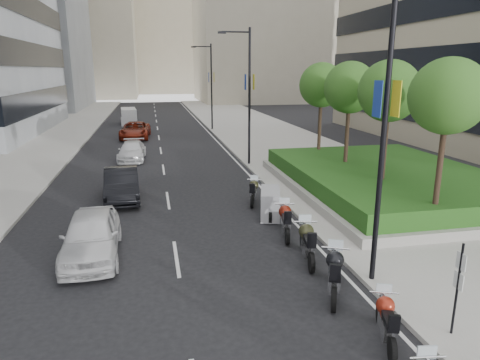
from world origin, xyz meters
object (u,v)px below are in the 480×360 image
object	(u,v)px
parking_sign	(458,285)
car_b	(122,184)
motorcycle_3	(307,242)
car_a	(91,235)
car_c	(132,151)
car_d	(135,130)
delivery_van	(129,117)
motorcycle_2	(335,273)
lamp_post_0	(380,118)
motorcycle_5	(270,203)
motorcycle_6	(253,191)
motorcycle_4	(285,220)
lamp_post_2	(210,83)
lamp_post_1	(247,90)
motorcycle_1	(386,320)

from	to	relation	value
parking_sign	car_b	world-z (taller)	parking_sign
motorcycle_3	car_a	bearing A→B (deg)	87.25
car_c	car_d	world-z (taller)	car_d
delivery_van	motorcycle_2	bearing A→B (deg)	-84.68
lamp_post_0	motorcycle_5	world-z (taller)	lamp_post_0
motorcycle_6	motorcycle_4	bearing A→B (deg)	-159.07
car_a	car_d	distance (m)	27.24
lamp_post_0	motorcycle_6	world-z (taller)	lamp_post_0
car_a	car_b	xyz separation A→B (m)	(0.61, 6.93, -0.02)
parking_sign	car_d	xyz separation A→B (m)	(-8.49, 33.97, -0.67)
car_b	delivery_van	world-z (taller)	delivery_van
motorcycle_4	car_b	xyz separation A→B (m)	(-6.61, 6.41, 0.15)
car_b	car_c	world-z (taller)	car_b
lamp_post_2	motorcycle_4	size ratio (longest dim) A/B	3.84
motorcycle_4	motorcycle_5	distance (m)	2.31
delivery_van	car_a	bearing A→B (deg)	-94.16
car_a	car_b	world-z (taller)	car_a
motorcycle_2	motorcycle_5	bearing A→B (deg)	23.85
car_c	delivery_van	world-z (taller)	delivery_van
motorcycle_2	motorcycle_3	xyz separation A→B (m)	(0.04, 2.36, -0.01)
lamp_post_1	motorcycle_3	xyz separation A→B (m)	(-1.24, -15.05, -4.41)
lamp_post_2	car_d	xyz separation A→B (m)	(-7.83, -4.03, -4.28)
lamp_post_0	car_c	world-z (taller)	lamp_post_0
motorcycle_5	car_d	xyz separation A→B (m)	(-6.57, 24.41, 0.17)
lamp_post_1	car_b	size ratio (longest dim) A/B	1.91
motorcycle_6	car_c	size ratio (longest dim) A/B	0.47
lamp_post_2	car_b	distance (m)	25.94
parking_sign	motorcycle_2	size ratio (longest dim) A/B	1.08
motorcycle_3	lamp_post_0	bearing A→B (deg)	-136.40
motorcycle_3	motorcycle_5	bearing A→B (deg)	11.38
motorcycle_6	car_d	xyz separation A→B (m)	(-6.32, 22.26, 0.20)
parking_sign	motorcycle_1	size ratio (longest dim) A/B	1.23
motorcycle_4	car_d	bearing A→B (deg)	25.90
motorcycle_5	motorcycle_2	bearing A→B (deg)	-165.02
delivery_van	car_d	bearing A→B (deg)	-89.45
lamp_post_0	motorcycle_3	xyz separation A→B (m)	(-1.24, 1.95, -4.41)
lamp_post_2	motorcycle_4	bearing A→B (deg)	-92.40
lamp_post_2	car_d	bearing A→B (deg)	-152.75
motorcycle_5	motorcycle_4	bearing A→B (deg)	-165.50
motorcycle_3	motorcycle_6	size ratio (longest dim) A/B	1.16
parking_sign	motorcycle_1	distance (m)	1.87
car_a	delivery_van	bearing A→B (deg)	88.89
car_b	car_a	bearing A→B (deg)	-98.56
car_a	car_d	world-z (taller)	car_a
parking_sign	motorcycle_1	world-z (taller)	parking_sign
lamp_post_0	motorcycle_1	xyz separation A→B (m)	(-0.97, -2.75, -4.50)
parking_sign	motorcycle_4	xyz separation A→B (m)	(-1.94, 7.25, -0.82)
motorcycle_1	car_b	world-z (taller)	car_b
car_a	delivery_van	distance (m)	38.87
lamp_post_2	car_c	xyz separation A→B (m)	(-7.76, -14.36, -4.41)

